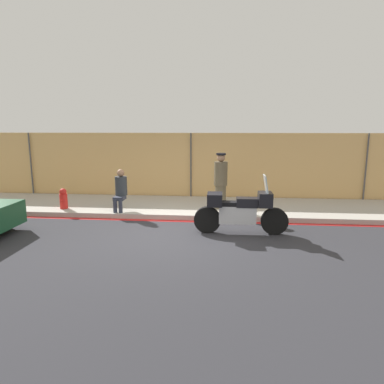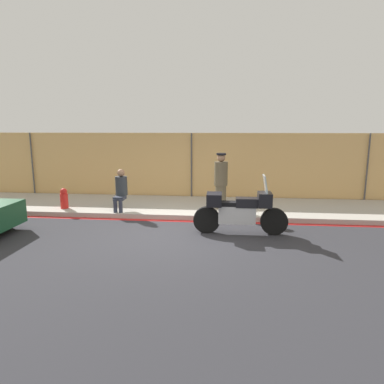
# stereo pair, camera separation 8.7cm
# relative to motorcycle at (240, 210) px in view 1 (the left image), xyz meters

# --- Properties ---
(ground_plane) EXTENTS (120.00, 120.00, 0.00)m
(ground_plane) POSITION_rel_motorcycle_xyz_m (-1.56, -0.30, -0.58)
(ground_plane) COLOR #2D2D33
(sidewalk) EXTENTS (43.78, 2.73, 0.14)m
(sidewalk) POSITION_rel_motorcycle_xyz_m (-1.56, 2.42, -0.51)
(sidewalk) COLOR #ADA89E
(sidewalk) RESTS_ON ground_plane
(curb_paint_stripe) EXTENTS (43.78, 0.18, 0.01)m
(curb_paint_stripe) POSITION_rel_motorcycle_xyz_m (-1.56, 0.97, -0.58)
(curb_paint_stripe) COLOR red
(curb_paint_stripe) RESTS_ON ground_plane
(storefront_fence) EXTENTS (41.59, 0.17, 2.37)m
(storefront_fence) POSITION_rel_motorcycle_xyz_m (-1.56, 3.88, 0.60)
(storefront_fence) COLOR #E5B26B
(storefront_fence) RESTS_ON ground_plane
(motorcycle) EXTENTS (2.27, 0.51, 1.45)m
(motorcycle) POSITION_rel_motorcycle_xyz_m (0.00, 0.00, 0.00)
(motorcycle) COLOR black
(motorcycle) RESTS_ON ground_plane
(officer_standing) EXTENTS (0.40, 0.40, 1.67)m
(officer_standing) POSITION_rel_motorcycle_xyz_m (-0.49, 2.05, 0.41)
(officer_standing) COLOR brown
(officer_standing) RESTS_ON sidewalk
(person_seated_on_curb) EXTENTS (0.35, 0.62, 1.21)m
(person_seated_on_curb) POSITION_rel_motorcycle_xyz_m (-3.41, 1.52, 0.23)
(person_seated_on_curb) COLOR #2D3342
(person_seated_on_curb) RESTS_ON sidewalk
(fire_hydrant) EXTENTS (0.23, 0.29, 0.61)m
(fire_hydrant) POSITION_rel_motorcycle_xyz_m (-5.20, 1.55, -0.14)
(fire_hydrant) COLOR red
(fire_hydrant) RESTS_ON sidewalk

